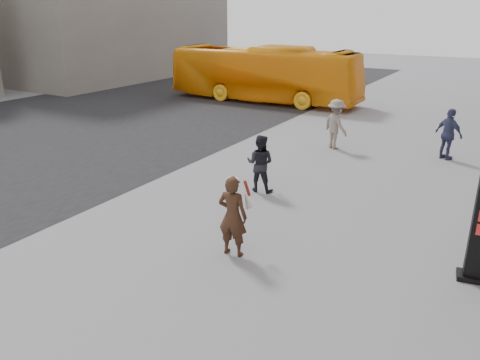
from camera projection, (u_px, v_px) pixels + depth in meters
The scene contains 8 objects.
ground at pixel (260, 257), 9.79m from camera, with size 100.00×100.00×0.00m, color #9E9EA3.
road at pixel (49, 130), 20.06m from camera, with size 16.00×60.00×0.01m, color black.
bg_building_far at pixel (109, 8), 35.76m from camera, with size 10.00×18.00×10.00m, color gray.
woman at pixel (233, 215), 9.61m from camera, with size 0.70×0.65×1.74m.
bus at pixel (264, 74), 26.04m from camera, with size 2.56×10.92×3.04m, color #FFA916.
pedestrian_a at pixel (260, 163), 13.10m from camera, with size 0.79×0.62×1.63m, color black.
pedestrian_b at pixel (336, 124), 17.18m from camera, with size 1.18×0.68×1.83m, color gray.
pedestrian_c at pixel (449, 134), 15.92m from camera, with size 1.03×0.43×1.76m, color #393F63.
Camera 1 is at (4.05, -7.65, 4.85)m, focal length 35.00 mm.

